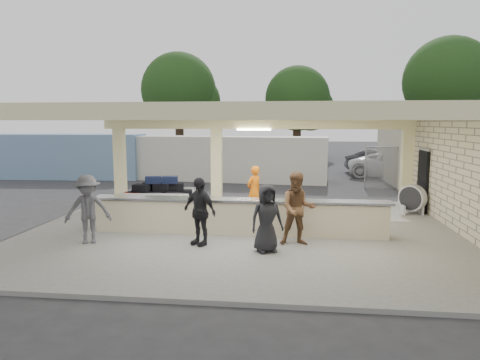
# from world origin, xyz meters

# --- Properties ---
(ground) EXTENTS (120.00, 120.00, 0.00)m
(ground) POSITION_xyz_m (0.00, 0.00, 0.00)
(ground) COLOR #28272A
(ground) RESTS_ON ground
(pavilion) EXTENTS (12.01, 10.00, 3.55)m
(pavilion) POSITION_xyz_m (0.21, 0.66, 1.35)
(pavilion) COLOR slate
(pavilion) RESTS_ON ground
(baggage_counter) EXTENTS (8.20, 0.58, 0.98)m
(baggage_counter) POSITION_xyz_m (0.00, -0.50, 0.59)
(baggage_counter) COLOR beige
(baggage_counter) RESTS_ON pavilion
(luggage_cart) EXTENTS (2.28, 1.49, 1.29)m
(luggage_cart) POSITION_xyz_m (-2.91, 1.59, 0.80)
(luggage_cart) COLOR silver
(luggage_cart) RESTS_ON pavilion
(drum_fan) EXTENTS (0.84, 0.83, 0.99)m
(drum_fan) POSITION_xyz_m (5.50, 2.74, 0.63)
(drum_fan) COLOR silver
(drum_fan) RESTS_ON pavilion
(baggage_handler) EXTENTS (0.64, 0.67, 1.64)m
(baggage_handler) POSITION_xyz_m (0.23, 1.94, 0.92)
(baggage_handler) COLOR orange
(baggage_handler) RESTS_ON pavilion
(passenger_a) EXTENTS (0.93, 0.48, 1.84)m
(passenger_a) POSITION_xyz_m (1.60, -1.37, 1.02)
(passenger_a) COLOR brown
(passenger_a) RESTS_ON pavilion
(passenger_b) EXTENTS (1.05, 0.83, 1.71)m
(passenger_b) POSITION_xyz_m (-0.84, -1.66, 0.96)
(passenger_b) COLOR black
(passenger_b) RESTS_ON pavilion
(passenger_c) EXTENTS (1.20, 0.78, 1.75)m
(passenger_c) POSITION_xyz_m (-3.68, -1.84, 0.98)
(passenger_c) COLOR #46454A
(passenger_c) RESTS_ON pavilion
(passenger_d) EXTENTS (0.85, 0.63, 1.62)m
(passenger_d) POSITION_xyz_m (0.86, -2.05, 0.91)
(passenger_d) COLOR black
(passenger_d) RESTS_ON pavilion
(car_white_a) EXTENTS (5.74, 4.23, 1.48)m
(car_white_a) POSITION_xyz_m (7.49, 12.83, 0.74)
(car_white_a) COLOR silver
(car_white_a) RESTS_ON ground
(car_white_b) EXTENTS (4.27, 2.14, 1.29)m
(car_white_b) POSITION_xyz_m (11.77, 14.28, 0.64)
(car_white_b) COLOR silver
(car_white_b) RESTS_ON ground
(car_dark) EXTENTS (4.39, 1.75, 1.44)m
(car_dark) POSITION_xyz_m (7.11, 15.35, 0.72)
(car_dark) COLOR black
(car_dark) RESTS_ON ground
(container_white) EXTENTS (11.22, 3.33, 2.39)m
(container_white) POSITION_xyz_m (-2.13, 11.11, 1.20)
(container_white) COLOR beige
(container_white) RESTS_ON ground
(container_blue) EXTENTS (9.69, 2.84, 2.49)m
(container_blue) POSITION_xyz_m (-11.73, 11.07, 1.24)
(container_blue) COLOR #657BA2
(container_blue) RESTS_ON ground
(tree_left) EXTENTS (6.60, 6.30, 9.00)m
(tree_left) POSITION_xyz_m (-7.68, 24.16, 5.59)
(tree_left) COLOR #382619
(tree_left) RESTS_ON ground
(tree_mid) EXTENTS (6.00, 5.60, 8.00)m
(tree_mid) POSITION_xyz_m (2.32, 26.16, 4.96)
(tree_mid) COLOR #382619
(tree_mid) RESTS_ON ground
(tree_right) EXTENTS (7.20, 7.00, 10.00)m
(tree_right) POSITION_xyz_m (14.32, 25.16, 6.21)
(tree_right) COLOR #382619
(tree_right) RESTS_ON ground
(adjacent_building) EXTENTS (6.00, 8.00, 3.20)m
(adjacent_building) POSITION_xyz_m (9.50, 10.00, 1.60)
(adjacent_building) COLOR #BBB595
(adjacent_building) RESTS_ON ground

